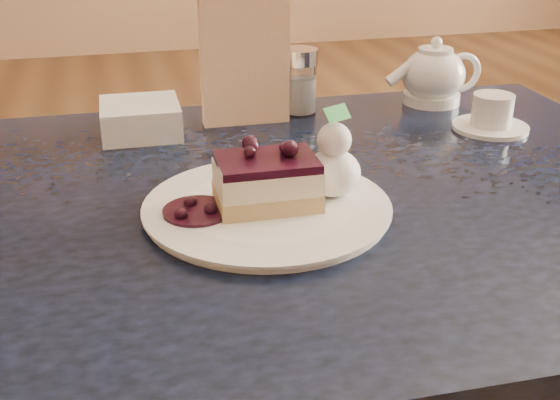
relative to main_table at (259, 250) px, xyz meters
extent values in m
cube|color=black|center=(0.00, 0.00, 0.07)|extent=(1.36, 0.92, 0.04)
cylinder|color=black|center=(0.61, 0.37, -0.35)|extent=(0.06, 0.06, 0.79)
cylinder|color=white|center=(0.00, -0.06, 0.09)|extent=(0.32, 0.32, 0.01)
cube|color=#E0AD76|center=(0.00, -0.06, 0.11)|extent=(0.14, 0.10, 0.02)
cube|color=#FFE9C5|center=(0.00, -0.06, 0.14)|extent=(0.13, 0.10, 0.03)
cube|color=black|center=(0.00, -0.06, 0.16)|extent=(0.13, 0.09, 0.01)
ellipsoid|color=white|center=(0.09, -0.05, 0.13)|extent=(0.08, 0.08, 0.06)
cylinder|color=black|center=(-0.10, -0.06, 0.10)|extent=(0.09, 0.09, 0.01)
cylinder|color=white|center=(0.46, 0.18, 0.09)|extent=(0.13, 0.13, 0.01)
cylinder|color=white|center=(0.46, 0.18, 0.12)|extent=(0.07, 0.07, 0.06)
ellipsoid|color=white|center=(0.43, 0.35, 0.14)|extent=(0.12, 0.12, 0.10)
cylinder|color=white|center=(0.43, 0.35, 0.20)|extent=(0.07, 0.07, 0.01)
cylinder|color=white|center=(0.35, 0.35, 0.14)|extent=(0.07, 0.02, 0.06)
cube|color=#FFE8B7|center=(0.05, 0.32, 0.21)|extent=(0.16, 0.04, 0.25)
cylinder|color=white|center=(0.16, 0.35, 0.14)|extent=(0.06, 0.06, 0.09)
cylinder|color=silver|center=(0.16, 0.35, 0.20)|extent=(0.07, 0.07, 0.03)
cube|color=white|center=(-0.14, 0.31, 0.12)|extent=(0.14, 0.14, 0.06)
camera|label=1|loc=(-0.20, -0.88, 0.50)|focal=45.00mm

